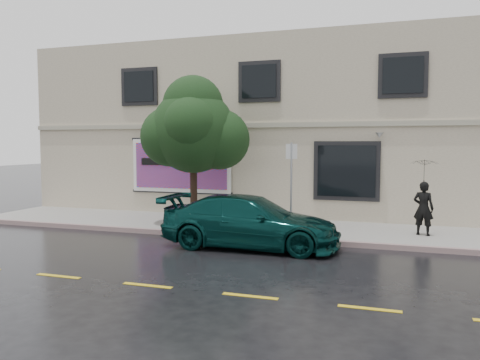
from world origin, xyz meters
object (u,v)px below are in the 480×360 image
(car, at_px, (250,221))
(street_tree, at_px, (193,131))
(pedestrian, at_px, (423,208))
(fire_hydrant, at_px, (190,217))

(car, distance_m, street_tree, 4.34)
(pedestrian, bearing_deg, street_tree, 19.61)
(fire_hydrant, bearing_deg, car, -9.66)
(street_tree, height_order, fire_hydrant, street_tree)
(pedestrian, height_order, fire_hydrant, pedestrian)
(car, bearing_deg, street_tree, 50.05)
(car, distance_m, fire_hydrant, 2.82)
(pedestrian, height_order, street_tree, street_tree)
(pedestrian, relative_size, street_tree, 0.35)
(fire_hydrant, bearing_deg, pedestrian, 28.55)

